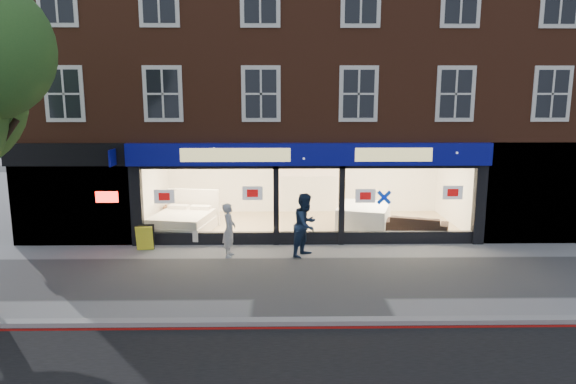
{
  "coord_description": "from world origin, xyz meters",
  "views": [
    {
      "loc": [
        -0.93,
        -13.02,
        4.74
      ],
      "look_at": [
        -0.68,
        2.5,
        1.83
      ],
      "focal_mm": 32.0,
      "sensor_mm": 36.0,
      "label": 1
    }
  ],
  "objects_px": {
    "display_bed": "(184,221)",
    "mattress_stack": "(364,217)",
    "a_board": "(145,238)",
    "pedestrian_grey": "(229,230)",
    "sofa": "(415,225)",
    "pedestrian_blue": "(306,225)"
  },
  "relations": [
    {
      "from": "pedestrian_grey",
      "to": "pedestrian_blue",
      "type": "bearing_deg",
      "value": -83.09
    },
    {
      "from": "mattress_stack",
      "to": "sofa",
      "type": "height_order",
      "value": "mattress_stack"
    },
    {
      "from": "mattress_stack",
      "to": "sofa",
      "type": "bearing_deg",
      "value": -24.27
    },
    {
      "from": "mattress_stack",
      "to": "a_board",
      "type": "distance_m",
      "value": 7.5
    },
    {
      "from": "sofa",
      "to": "pedestrian_blue",
      "type": "bearing_deg",
      "value": 48.58
    },
    {
      "from": "a_board",
      "to": "pedestrian_grey",
      "type": "height_order",
      "value": "pedestrian_grey"
    },
    {
      "from": "sofa",
      "to": "pedestrian_grey",
      "type": "xyz_separation_m",
      "value": [
        -6.15,
        -2.1,
        0.4
      ]
    },
    {
      "from": "sofa",
      "to": "a_board",
      "type": "height_order",
      "value": "a_board"
    },
    {
      "from": "mattress_stack",
      "to": "pedestrian_grey",
      "type": "xyz_separation_m",
      "value": [
        -4.49,
        -2.84,
        0.29
      ]
    },
    {
      "from": "mattress_stack",
      "to": "a_board",
      "type": "bearing_deg",
      "value": -163.19
    },
    {
      "from": "display_bed",
      "to": "sofa",
      "type": "distance_m",
      "value": 7.99
    },
    {
      "from": "a_board",
      "to": "sofa",
      "type": "bearing_deg",
      "value": 4.03
    },
    {
      "from": "a_board",
      "to": "pedestrian_grey",
      "type": "distance_m",
      "value": 2.8
    },
    {
      "from": "a_board",
      "to": "pedestrian_blue",
      "type": "distance_m",
      "value": 5.04
    },
    {
      "from": "display_bed",
      "to": "sofa",
      "type": "xyz_separation_m",
      "value": [
        7.98,
        -0.44,
        -0.05
      ]
    },
    {
      "from": "sofa",
      "to": "display_bed",
      "type": "bearing_deg",
      "value": 17.18
    },
    {
      "from": "display_bed",
      "to": "a_board",
      "type": "xyz_separation_m",
      "value": [
        -0.86,
        -1.86,
        -0.07
      ]
    },
    {
      "from": "mattress_stack",
      "to": "pedestrian_blue",
      "type": "relative_size",
      "value": 1.31
    },
    {
      "from": "mattress_stack",
      "to": "pedestrian_grey",
      "type": "distance_m",
      "value": 5.32
    },
    {
      "from": "display_bed",
      "to": "pedestrian_blue",
      "type": "xyz_separation_m",
      "value": [
        4.12,
        -2.51,
        0.49
      ]
    },
    {
      "from": "mattress_stack",
      "to": "pedestrian_blue",
      "type": "height_order",
      "value": "pedestrian_blue"
    },
    {
      "from": "display_bed",
      "to": "mattress_stack",
      "type": "distance_m",
      "value": 6.33
    }
  ]
}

